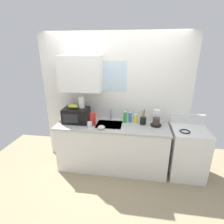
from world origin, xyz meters
TOP-DOWN VIEW (x-y plane):
  - ground_plane at (0.00, -1.20)m, footprint 5.21×4.40m
  - kitchen_wall_assembly at (-0.10, 0.31)m, footprint 2.81×0.42m
  - counter_unit at (-0.00, 0.00)m, footprint 2.04×0.63m
  - sink_faucet at (-0.06, 0.24)m, footprint 0.03×0.03m
  - stove_range at (1.36, 0.00)m, footprint 0.60×0.60m
  - microwave at (-0.68, 0.05)m, footprint 0.46×0.35m
  - banana_bunch at (-0.73, 0.05)m, footprint 0.20×0.11m
  - paper_towel_roll at (-0.58, 0.10)m, footprint 0.11×0.11m
  - coffee_maker at (0.78, 0.11)m, footprint 0.19×0.21m
  - dish_soap_bottle_green at (0.22, 0.15)m, footprint 0.06×0.06m
  - dish_soap_bottle_blue at (0.32, 0.19)m, footprint 0.06×0.06m
  - dish_soap_bottle_yellow at (0.42, 0.14)m, footprint 0.06×0.06m
  - cereal_canister at (-0.34, -0.05)m, footprint 0.10×0.10m
  - mug_white at (-0.38, -0.14)m, footprint 0.08×0.08m
  - utensil_crock at (0.55, 0.12)m, footprint 0.11×0.11m
  - small_bowl at (-0.16, -0.20)m, footprint 0.13×0.13m

SIDE VIEW (x-z plane):
  - ground_plane at x=0.00m, z-range -0.02..0.00m
  - stove_range at x=1.36m, z-range -0.08..1.00m
  - counter_unit at x=0.00m, z-range 0.01..0.91m
  - small_bowl at x=-0.16m, z-range 0.90..0.96m
  - mug_white at x=-0.38m, z-range 0.90..0.99m
  - utensil_crock at x=0.55m, z-range 0.83..1.11m
  - dish_soap_bottle_yellow at x=0.42m, z-range 0.89..1.10m
  - dish_soap_bottle_blue at x=0.32m, z-range 0.89..1.11m
  - coffee_maker at x=0.78m, z-range 0.86..1.14m
  - sink_faucet at x=-0.06m, z-range 0.90..1.13m
  - cereal_canister at x=-0.34m, z-range 0.90..1.13m
  - dish_soap_bottle_green at x=0.22m, z-range 0.89..1.14m
  - microwave at x=-0.68m, z-range 0.90..1.17m
  - banana_bunch at x=-0.73m, z-range 1.17..1.24m
  - paper_towel_roll at x=-0.58m, z-range 1.17..1.39m
  - kitchen_wall_assembly at x=-0.10m, z-range 0.10..2.60m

